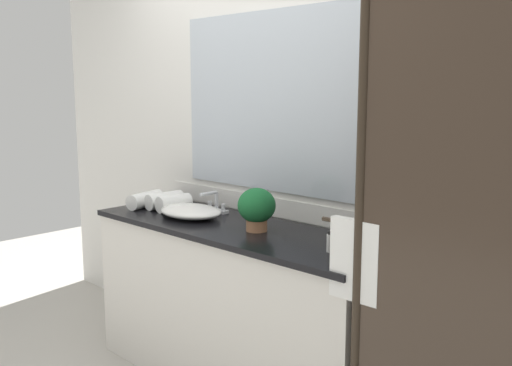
{
  "coord_description": "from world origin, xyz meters",
  "views": [
    {
      "loc": [
        2.12,
        -2.08,
        1.62
      ],
      "look_at": [
        0.15,
        0.0,
        1.15
      ],
      "focal_mm": 39.94,
      "sensor_mm": 36.0,
      "label": 1
    }
  ],
  "objects_px": {
    "rolled_towel_middle": "(165,200)",
    "rolled_towel_far_edge": "(174,203)",
    "amenity_bottle_body_wash": "(330,242)",
    "amenity_bottle_conditioner": "(355,229)",
    "potted_plant": "(256,207)",
    "rolled_towel_near_edge": "(145,200)",
    "sink_basin": "(191,211)",
    "faucet": "(215,205)"
  },
  "relations": [
    {
      "from": "sink_basin",
      "to": "faucet",
      "type": "distance_m",
      "value": 0.19
    },
    {
      "from": "faucet",
      "to": "amenity_bottle_conditioner",
      "type": "distance_m",
      "value": 0.95
    },
    {
      "from": "rolled_towel_near_edge",
      "to": "sink_basin",
      "type": "bearing_deg",
      "value": 1.24
    },
    {
      "from": "sink_basin",
      "to": "rolled_towel_near_edge",
      "type": "xyz_separation_m",
      "value": [
        -0.42,
        -0.01,
        0.01
      ]
    },
    {
      "from": "faucet",
      "to": "rolled_towel_near_edge",
      "type": "xyz_separation_m",
      "value": [
        -0.42,
        -0.2,
        0.0
      ]
    },
    {
      "from": "potted_plant",
      "to": "faucet",
      "type": "bearing_deg",
      "value": 161.45
    },
    {
      "from": "sink_basin",
      "to": "potted_plant",
      "type": "distance_m",
      "value": 0.5
    },
    {
      "from": "rolled_towel_middle",
      "to": "rolled_towel_far_edge",
      "type": "distance_m",
      "value": 0.11
    },
    {
      "from": "rolled_towel_near_edge",
      "to": "rolled_towel_far_edge",
      "type": "bearing_deg",
      "value": 12.7
    },
    {
      "from": "faucet",
      "to": "potted_plant",
      "type": "xyz_separation_m",
      "value": [
        0.49,
        -0.16,
        0.08
      ]
    },
    {
      "from": "sink_basin",
      "to": "rolled_towel_far_edge",
      "type": "relative_size",
      "value": 1.91
    },
    {
      "from": "potted_plant",
      "to": "rolled_towel_near_edge",
      "type": "xyz_separation_m",
      "value": [
        -0.91,
        -0.03,
        -0.08
      ]
    },
    {
      "from": "amenity_bottle_conditioner",
      "to": "rolled_towel_near_edge",
      "type": "height_order",
      "value": "amenity_bottle_conditioner"
    },
    {
      "from": "amenity_bottle_conditioner",
      "to": "rolled_towel_middle",
      "type": "distance_m",
      "value": 1.27
    },
    {
      "from": "amenity_bottle_body_wash",
      "to": "amenity_bottle_conditioner",
      "type": "distance_m",
      "value": 0.28
    },
    {
      "from": "rolled_towel_middle",
      "to": "rolled_towel_near_edge",
      "type": "bearing_deg",
      "value": -149.66
    },
    {
      "from": "amenity_bottle_body_wash",
      "to": "potted_plant",
      "type": "bearing_deg",
      "value": 174.05
    },
    {
      "from": "potted_plant",
      "to": "rolled_towel_far_edge",
      "type": "bearing_deg",
      "value": 178.57
    },
    {
      "from": "faucet",
      "to": "amenity_bottle_body_wash",
      "type": "height_order",
      "value": "faucet"
    },
    {
      "from": "potted_plant",
      "to": "amenity_bottle_conditioner",
      "type": "relative_size",
      "value": 2.15
    },
    {
      "from": "amenity_bottle_body_wash",
      "to": "rolled_towel_far_edge",
      "type": "height_order",
      "value": "rolled_towel_far_edge"
    },
    {
      "from": "rolled_towel_near_edge",
      "to": "amenity_bottle_conditioner",
      "type": "bearing_deg",
      "value": 10.59
    },
    {
      "from": "rolled_towel_far_edge",
      "to": "faucet",
      "type": "bearing_deg",
      "value": 35.98
    },
    {
      "from": "amenity_bottle_body_wash",
      "to": "amenity_bottle_conditioner",
      "type": "bearing_deg",
      "value": 100.63
    },
    {
      "from": "potted_plant",
      "to": "amenity_bottle_body_wash",
      "type": "relative_size",
      "value": 2.35
    },
    {
      "from": "amenity_bottle_conditioner",
      "to": "rolled_towel_near_edge",
      "type": "distance_m",
      "value": 1.39
    },
    {
      "from": "potted_plant",
      "to": "amenity_bottle_body_wash",
      "type": "height_order",
      "value": "potted_plant"
    },
    {
      "from": "amenity_bottle_body_wash",
      "to": "rolled_towel_far_edge",
      "type": "xyz_separation_m",
      "value": [
        -1.2,
        0.07,
        0.0
      ]
    },
    {
      "from": "sink_basin",
      "to": "potted_plant",
      "type": "relative_size",
      "value": 1.77
    },
    {
      "from": "sink_basin",
      "to": "rolled_towel_middle",
      "type": "xyz_separation_m",
      "value": [
        -0.31,
        0.06,
        0.01
      ]
    },
    {
      "from": "potted_plant",
      "to": "rolled_towel_near_edge",
      "type": "distance_m",
      "value": 0.92
    },
    {
      "from": "amenity_bottle_body_wash",
      "to": "amenity_bottle_conditioner",
      "type": "relative_size",
      "value": 0.91
    },
    {
      "from": "amenity_bottle_conditioner",
      "to": "rolled_towel_middle",
      "type": "xyz_separation_m",
      "value": [
        -1.26,
        -0.19,
        0.0
      ]
    },
    {
      "from": "potted_plant",
      "to": "amenity_bottle_body_wash",
      "type": "xyz_separation_m",
      "value": [
        0.5,
        -0.05,
        -0.08
      ]
    },
    {
      "from": "faucet",
      "to": "rolled_towel_near_edge",
      "type": "height_order",
      "value": "faucet"
    },
    {
      "from": "sink_basin",
      "to": "amenity_bottle_conditioner",
      "type": "relative_size",
      "value": 3.79
    },
    {
      "from": "faucet",
      "to": "amenity_bottle_body_wash",
      "type": "distance_m",
      "value": 1.02
    },
    {
      "from": "rolled_towel_middle",
      "to": "faucet",
      "type": "bearing_deg",
      "value": 22.96
    },
    {
      "from": "sink_basin",
      "to": "faucet",
      "type": "xyz_separation_m",
      "value": [
        0.0,
        0.19,
        0.01
      ]
    },
    {
      "from": "potted_plant",
      "to": "amenity_bottle_body_wash",
      "type": "bearing_deg",
      "value": -5.95
    },
    {
      "from": "rolled_towel_middle",
      "to": "rolled_towel_far_edge",
      "type": "xyz_separation_m",
      "value": [
        0.11,
        -0.01,
        -0.0
      ]
    },
    {
      "from": "rolled_towel_far_edge",
      "to": "potted_plant",
      "type": "bearing_deg",
      "value": -1.43
    }
  ]
}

